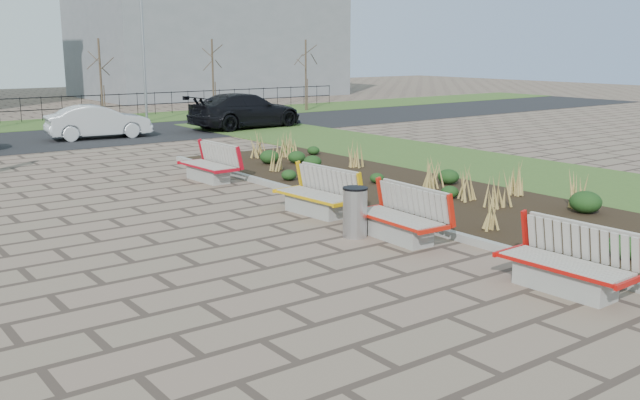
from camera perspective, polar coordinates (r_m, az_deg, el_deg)
ground at (r=10.18m, az=3.37°, el=-8.91°), size 120.00×120.00×0.00m
planting_bed at (r=17.79m, az=8.45°, el=0.35°), size 4.50×18.00×0.10m
planting_curb at (r=16.25m, az=2.63°, el=-0.57°), size 0.16×18.00×0.15m
grass_verge_near at (r=21.37m, az=17.49°, el=1.82°), size 5.00×38.00×0.04m
bench_a at (r=11.41m, az=19.03°, el=-4.58°), size 0.98×2.13×1.00m
bench_b at (r=13.74m, az=6.22°, el=-1.18°), size 0.99×2.14×1.00m
bench_c at (r=15.75m, az=-0.40°, el=0.62°), size 1.05×2.16×1.00m
bench_d at (r=19.97m, az=-8.99°, el=2.93°), size 0.97×2.13×1.00m
litter_bin at (r=13.91m, az=2.82°, el=-1.02°), size 0.48×0.48×0.97m
car_silver at (r=30.26m, az=-17.30°, el=6.01°), size 4.20×1.88×1.34m
car_black at (r=32.76m, az=-5.96°, el=7.13°), size 5.60×2.63×1.58m
tree_d at (r=35.90m, az=-17.12°, el=9.07°), size 1.40×1.40×4.00m
tree_e at (r=38.34m, az=-8.56°, el=9.63°), size 1.40×1.40×4.00m
tree_f at (r=41.52m, az=-1.14°, el=9.95°), size 1.40×1.40×4.00m
lamp_east at (r=36.13m, az=-13.92°, el=10.86°), size 0.24×0.60×6.00m
building_grey at (r=55.77m, az=-8.99°, el=13.42°), size 18.00×12.00×10.00m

